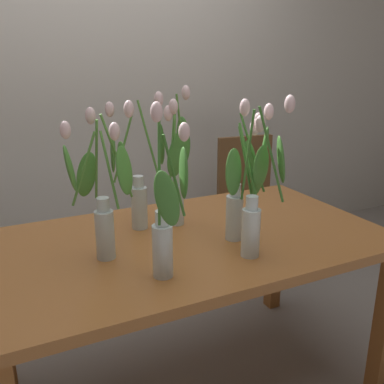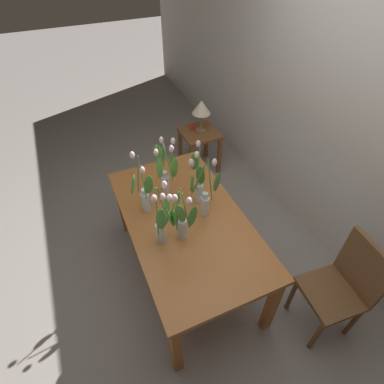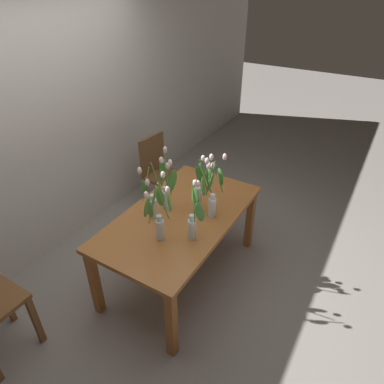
% 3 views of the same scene
% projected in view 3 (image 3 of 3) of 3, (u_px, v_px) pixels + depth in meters
% --- Properties ---
extents(ground_plane, '(18.00, 18.00, 0.00)m').
position_uv_depth(ground_plane, '(182.00, 274.00, 3.43)').
color(ground_plane, gray).
extents(room_wall_rear, '(9.00, 0.10, 2.70)m').
position_uv_depth(room_wall_rear, '(53.00, 118.00, 3.33)').
color(room_wall_rear, beige).
rests_on(room_wall_rear, ground).
extents(dining_table, '(1.60, 0.90, 0.74)m').
position_uv_depth(dining_table, '(180.00, 223.00, 3.08)').
color(dining_table, '#A3602D').
rests_on(dining_table, ground).
extents(tulip_vase_0, '(0.25, 0.13, 0.57)m').
position_uv_depth(tulip_vase_0, '(153.00, 199.00, 2.90)').
color(tulip_vase_0, silver).
rests_on(tulip_vase_0, dining_table).
extents(tulip_vase_1, '(0.16, 0.19, 0.58)m').
position_uv_depth(tulip_vase_1, '(194.00, 220.00, 2.67)').
color(tulip_vase_1, silver).
rests_on(tulip_vase_1, dining_table).
extents(tulip_vase_2, '(0.17, 0.24, 0.59)m').
position_uv_depth(tulip_vase_2, '(167.00, 189.00, 2.98)').
color(tulip_vase_2, silver).
rests_on(tulip_vase_2, dining_table).
extents(tulip_vase_3, '(0.27, 0.20, 0.56)m').
position_uv_depth(tulip_vase_3, '(158.00, 215.00, 2.64)').
color(tulip_vase_3, silver).
rests_on(tulip_vase_3, dining_table).
extents(tulip_vase_4, '(0.16, 0.24, 0.54)m').
position_uv_depth(tulip_vase_4, '(203.00, 187.00, 2.99)').
color(tulip_vase_4, silver).
rests_on(tulip_vase_4, dining_table).
extents(tulip_vase_5, '(0.21, 0.16, 0.58)m').
position_uv_depth(tulip_vase_5, '(212.00, 197.00, 2.92)').
color(tulip_vase_5, silver).
rests_on(tulip_vase_5, dining_table).
extents(dining_chair, '(0.43, 0.43, 0.93)m').
position_uv_depth(dining_chair, '(159.00, 169.00, 4.16)').
color(dining_chair, brown).
rests_on(dining_chair, ground).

